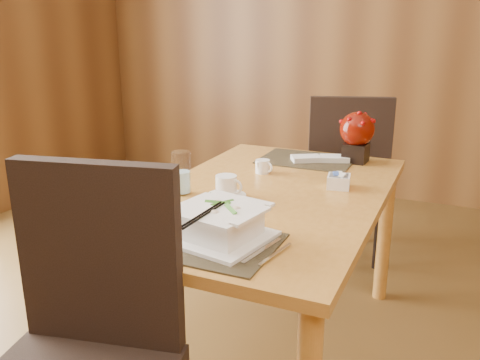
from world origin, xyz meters
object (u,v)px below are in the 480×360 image
at_px(dining_table, 267,214).
at_px(far_chair, 345,170).
at_px(coffee_cup, 226,188).
at_px(near_chair, 82,343).
at_px(sugar_caddy, 339,181).
at_px(berry_decor, 357,134).
at_px(creamer_jug, 263,166).
at_px(bread_plate, 98,236).
at_px(soup_setting, 221,224).
at_px(water_glass, 181,173).

distance_m(dining_table, far_chair, 1.07).
relative_size(coffee_cup, near_chair, 0.15).
height_order(sugar_caddy, berry_decor, berry_decor).
bearing_deg(creamer_jug, bread_plate, -82.54).
xyz_separation_m(sugar_caddy, far_chair, (-0.16, 0.89, -0.20)).
distance_m(dining_table, sugar_caddy, 0.33).
bearing_deg(far_chair, berry_decor, 88.26).
bearing_deg(soup_setting, water_glass, 144.95).
distance_m(soup_setting, coffee_cup, 0.42).
bearing_deg(near_chair, berry_decor, 64.20).
bearing_deg(berry_decor, coffee_cup, -115.19).
xyz_separation_m(water_glass, bread_plate, (-0.02, -0.49, -0.08)).
xyz_separation_m(coffee_cup, berry_decor, (0.35, 0.75, 0.10)).
bearing_deg(coffee_cup, sugar_caddy, 38.73).
relative_size(water_glass, near_chair, 0.16).
distance_m(dining_table, creamer_jug, 0.31).
height_order(soup_setting, far_chair, far_chair).
xyz_separation_m(dining_table, near_chair, (-0.16, -0.94, -0.06)).
height_order(creamer_jug, sugar_caddy, creamer_jug).
bearing_deg(soup_setting, dining_table, 105.24).
xyz_separation_m(water_glass, far_chair, (0.40, 1.22, -0.26)).
height_order(dining_table, sugar_caddy, sugar_caddy).
xyz_separation_m(dining_table, far_chair, (0.09, 1.06, -0.08)).
bearing_deg(near_chair, creamer_jug, 76.21).
height_order(soup_setting, water_glass, water_glass).
distance_m(water_glass, far_chair, 1.30).
bearing_deg(soup_setting, bread_plate, -149.60).
xyz_separation_m(soup_setting, sugar_caddy, (0.21, 0.69, -0.03)).
distance_m(water_glass, near_chair, 0.84).
distance_m(sugar_caddy, berry_decor, 0.46).
height_order(coffee_cup, berry_decor, berry_decor).
bearing_deg(sugar_caddy, bread_plate, -125.36).
height_order(berry_decor, near_chair, near_chair).
bearing_deg(bread_plate, sugar_caddy, 54.64).
height_order(creamer_jug, berry_decor, berry_decor).
height_order(dining_table, far_chair, far_chair).
distance_m(dining_table, soup_setting, 0.54).
distance_m(water_glass, creamer_jug, 0.45).
bearing_deg(soup_setting, berry_decor, 91.39).
bearing_deg(water_glass, soup_setting, -45.79).
distance_m(soup_setting, far_chair, 1.59).
bearing_deg(far_chair, soup_setting, 69.17).
distance_m(soup_setting, bread_plate, 0.40).
height_order(dining_table, coffee_cup, coffee_cup).
relative_size(sugar_caddy, far_chair, 0.09).
bearing_deg(bread_plate, creamer_jug, 76.79).
height_order(near_chair, far_chair, near_chair).
xyz_separation_m(soup_setting, near_chair, (-0.20, -0.43, -0.21)).
relative_size(sugar_caddy, berry_decor, 0.36).
bearing_deg(water_glass, coffee_cup, 9.18).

